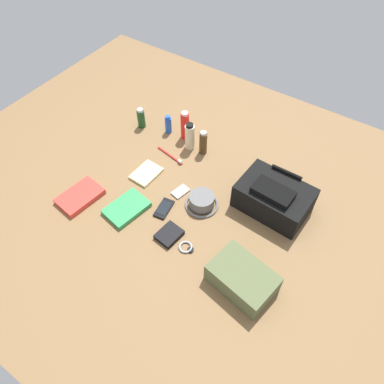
{
  "coord_description": "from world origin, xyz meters",
  "views": [
    {
      "loc": [
        0.61,
        -0.91,
        1.39
      ],
      "look_at": [
        0.0,
        0.0,
        0.04
      ],
      "focal_mm": 34.18,
      "sensor_mm": 36.0,
      "label": 1
    }
  ],
  "objects_px": {
    "media_player": "(180,192)",
    "wristwatch": "(186,247)",
    "bucket_hat": "(202,201)",
    "sunscreen_spray": "(185,126)",
    "lotion_bottle": "(190,137)",
    "toothbrush": "(171,156)",
    "cell_phone": "(164,208)",
    "paperback_novel": "(80,197)",
    "deodorant_spray": "(168,124)",
    "travel_guidebook": "(127,208)",
    "cologne_bottle": "(203,143)",
    "notepad": "(146,173)",
    "wallet": "(169,235)",
    "backpack": "(274,197)",
    "toiletry_pouch": "(243,278)",
    "shampoo_bottle": "(141,118)"
  },
  "relations": [
    {
      "from": "lotion_bottle",
      "to": "notepad",
      "type": "bearing_deg",
      "value": -104.12
    },
    {
      "from": "sunscreen_spray",
      "to": "media_player",
      "type": "relative_size",
      "value": 1.84
    },
    {
      "from": "sunscreen_spray",
      "to": "toothbrush",
      "type": "height_order",
      "value": "sunscreen_spray"
    },
    {
      "from": "cell_phone",
      "to": "toothbrush",
      "type": "xyz_separation_m",
      "value": [
        -0.17,
        0.3,
        0.0
      ]
    },
    {
      "from": "paperback_novel",
      "to": "toothbrush",
      "type": "xyz_separation_m",
      "value": [
        0.2,
        0.47,
        -0.01
      ]
    },
    {
      "from": "notepad",
      "to": "deodorant_spray",
      "type": "bearing_deg",
      "value": 109.05
    },
    {
      "from": "bucket_hat",
      "to": "paperback_novel",
      "type": "distance_m",
      "value": 0.59
    },
    {
      "from": "paperback_novel",
      "to": "wristwatch",
      "type": "distance_m",
      "value": 0.58
    },
    {
      "from": "cologne_bottle",
      "to": "wallet",
      "type": "distance_m",
      "value": 0.56
    },
    {
      "from": "cologne_bottle",
      "to": "backpack",
      "type": "bearing_deg",
      "value": -15.4
    },
    {
      "from": "bucket_hat",
      "to": "cell_phone",
      "type": "height_order",
      "value": "bucket_hat"
    },
    {
      "from": "toiletry_pouch",
      "to": "cologne_bottle",
      "type": "xyz_separation_m",
      "value": [
        -0.54,
        0.55,
        0.02
      ]
    },
    {
      "from": "cell_phone",
      "to": "wallet",
      "type": "xyz_separation_m",
      "value": [
        0.11,
        -0.11,
        0.01
      ]
    },
    {
      "from": "lotion_bottle",
      "to": "toothbrush",
      "type": "bearing_deg",
      "value": -108.51
    },
    {
      "from": "wristwatch",
      "to": "toothbrush",
      "type": "relative_size",
      "value": 0.39
    },
    {
      "from": "bucket_hat",
      "to": "paperback_novel",
      "type": "relative_size",
      "value": 0.72
    },
    {
      "from": "media_player",
      "to": "wristwatch",
      "type": "relative_size",
      "value": 1.31
    },
    {
      "from": "wristwatch",
      "to": "backpack",
      "type": "bearing_deg",
      "value": 63.07
    },
    {
      "from": "deodorant_spray",
      "to": "wristwatch",
      "type": "bearing_deg",
      "value": -48.14
    },
    {
      "from": "travel_guidebook",
      "to": "toothbrush",
      "type": "height_order",
      "value": "travel_guidebook"
    },
    {
      "from": "wristwatch",
      "to": "toothbrush",
      "type": "distance_m",
      "value": 0.56
    },
    {
      "from": "backpack",
      "to": "bucket_hat",
      "type": "distance_m",
      "value": 0.33
    },
    {
      "from": "shampoo_bottle",
      "to": "wristwatch",
      "type": "height_order",
      "value": "shampoo_bottle"
    },
    {
      "from": "cell_phone",
      "to": "media_player",
      "type": "height_order",
      "value": "cell_phone"
    },
    {
      "from": "wallet",
      "to": "media_player",
      "type": "bearing_deg",
      "value": 120.47
    },
    {
      "from": "backpack",
      "to": "bucket_hat",
      "type": "relative_size",
      "value": 2.11
    },
    {
      "from": "toiletry_pouch",
      "to": "wallet",
      "type": "xyz_separation_m",
      "value": [
        -0.38,
        0.02,
        -0.04
      ]
    },
    {
      "from": "bucket_hat",
      "to": "media_player",
      "type": "height_order",
      "value": "bucket_hat"
    },
    {
      "from": "bucket_hat",
      "to": "deodorant_spray",
      "type": "xyz_separation_m",
      "value": [
        -0.44,
        0.34,
        0.02
      ]
    },
    {
      "from": "paperback_novel",
      "to": "notepad",
      "type": "bearing_deg",
      "value": 60.48
    },
    {
      "from": "toiletry_pouch",
      "to": "cologne_bottle",
      "type": "height_order",
      "value": "cologne_bottle"
    },
    {
      "from": "deodorant_spray",
      "to": "cologne_bottle",
      "type": "height_order",
      "value": "cologne_bottle"
    },
    {
      "from": "backpack",
      "to": "cell_phone",
      "type": "distance_m",
      "value": 0.51
    },
    {
      "from": "deodorant_spray",
      "to": "media_player",
      "type": "xyz_separation_m",
      "value": [
        0.31,
        -0.33,
        -0.05
      ]
    },
    {
      "from": "bucket_hat",
      "to": "sunscreen_spray",
      "type": "height_order",
      "value": "sunscreen_spray"
    },
    {
      "from": "paperback_novel",
      "to": "wristwatch",
      "type": "height_order",
      "value": "paperback_novel"
    },
    {
      "from": "lotion_bottle",
      "to": "notepad",
      "type": "xyz_separation_m",
      "value": [
        -0.07,
        -0.29,
        -0.07
      ]
    },
    {
      "from": "backpack",
      "to": "notepad",
      "type": "relative_size",
      "value": 2.26
    },
    {
      "from": "deodorant_spray",
      "to": "lotion_bottle",
      "type": "relative_size",
      "value": 0.69
    },
    {
      "from": "toiletry_pouch",
      "to": "travel_guidebook",
      "type": "relative_size",
      "value": 1.3
    },
    {
      "from": "bucket_hat",
      "to": "paperback_novel",
      "type": "bearing_deg",
      "value": -150.33
    },
    {
      "from": "shampoo_bottle",
      "to": "wristwatch",
      "type": "relative_size",
      "value": 1.7
    },
    {
      "from": "bucket_hat",
      "to": "sunscreen_spray",
      "type": "distance_m",
      "value": 0.49
    },
    {
      "from": "paperback_novel",
      "to": "travel_guidebook",
      "type": "height_order",
      "value": "paperback_novel"
    },
    {
      "from": "backpack",
      "to": "shampoo_bottle",
      "type": "relative_size",
      "value": 2.81
    },
    {
      "from": "toiletry_pouch",
      "to": "cologne_bottle",
      "type": "bearing_deg",
      "value": 134.54
    },
    {
      "from": "media_player",
      "to": "wristwatch",
      "type": "distance_m",
      "value": 0.32
    },
    {
      "from": "lotion_bottle",
      "to": "wallet",
      "type": "distance_m",
      "value": 0.58
    },
    {
      "from": "deodorant_spray",
      "to": "toothbrush",
      "type": "relative_size",
      "value": 0.61
    },
    {
      "from": "toiletry_pouch",
      "to": "media_player",
      "type": "xyz_separation_m",
      "value": [
        -0.48,
        0.25,
        -0.04
      ]
    }
  ]
}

